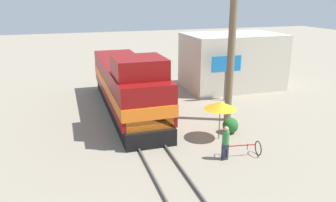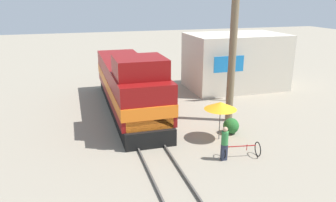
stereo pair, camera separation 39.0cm
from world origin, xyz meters
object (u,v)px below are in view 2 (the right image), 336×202
(utility_pole, at_px, (233,50))
(vendor_umbrella, at_px, (221,106))
(billboard_sign, at_px, (229,67))
(person_bystander, at_px, (225,142))
(bicycle, at_px, (241,150))
(locomotive, at_px, (130,86))

(utility_pole, distance_m, vendor_umbrella, 4.11)
(billboard_sign, bearing_deg, utility_pole, -114.76)
(person_bystander, height_order, bicycle, person_bystander)
(utility_pole, bearing_deg, bicycle, -110.00)
(billboard_sign, bearing_deg, vendor_umbrella, -119.71)
(vendor_umbrella, height_order, bicycle, vendor_umbrella)
(vendor_umbrella, bearing_deg, person_bystander, -109.54)
(locomotive, relative_size, vendor_umbrella, 5.98)
(utility_pole, bearing_deg, locomotive, 149.19)
(locomotive, relative_size, bicycle, 6.81)
(utility_pole, distance_m, person_bystander, 6.71)
(utility_pole, xyz_separation_m, vendor_umbrella, (-1.87, -2.53, -2.64))
(vendor_umbrella, height_order, billboard_sign, billboard_sign)
(billboard_sign, relative_size, bicycle, 1.80)
(bicycle, bearing_deg, locomotive, 34.88)
(locomotive, bearing_deg, person_bystander, -69.43)
(utility_pole, bearing_deg, vendor_umbrella, -126.44)
(person_bystander, distance_m, bicycle, 1.10)
(utility_pole, relative_size, vendor_umbrella, 4.15)
(vendor_umbrella, relative_size, billboard_sign, 0.63)
(bicycle, bearing_deg, vendor_umbrella, 11.28)
(utility_pole, relative_size, bicycle, 4.72)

